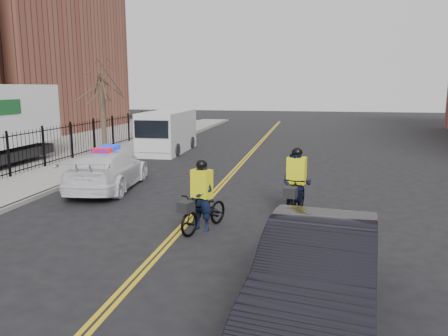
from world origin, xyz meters
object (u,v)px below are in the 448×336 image
object	(u,v)px
police_cruiser	(108,170)
dark_sedan	(319,273)
cargo_van	(167,132)
cyclist_near	(202,206)
cyclist_far	(296,188)

from	to	relation	value
police_cruiser	dark_sedan	bearing A→B (deg)	126.43
police_cruiser	cargo_van	world-z (taller)	cargo_van
cyclist_near	cyclist_far	distance (m)	3.19
cyclist_near	dark_sedan	bearing A→B (deg)	-32.37
dark_sedan	cyclist_near	world-z (taller)	cyclist_near
dark_sedan	cyclist_far	xyz separation A→B (m)	(-0.59, 6.23, -0.02)
police_cruiser	cyclist_near	bearing A→B (deg)	132.58
dark_sedan	cyclist_far	size ratio (longest dim) A/B	2.39
dark_sedan	cyclist_far	distance (m)	6.25
dark_sedan	police_cruiser	bearing A→B (deg)	140.44
cargo_van	cyclist_near	world-z (taller)	cargo_van
cargo_van	cyclist_near	bearing A→B (deg)	-68.92
cyclist_near	cyclist_far	world-z (taller)	cyclist_far
police_cruiser	cyclist_far	world-z (taller)	cyclist_far
cyclist_far	cyclist_near	bearing A→B (deg)	-131.11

